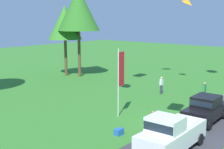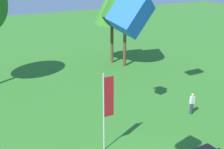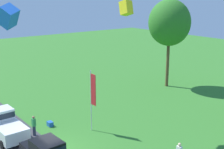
# 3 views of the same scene
# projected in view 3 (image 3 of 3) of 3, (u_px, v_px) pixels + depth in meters

# --- Properties ---
(car_pickup_far_end) EXTENTS (5.05, 2.17, 2.14)m
(car_pickup_far_end) POSITION_uv_depth(u_px,v_px,m) (4.00, 124.00, 24.35)
(car_pickup_far_end) COLOR white
(car_pickup_far_end) RESTS_ON ground
(person_beside_suv) EXTENTS (0.36, 0.24, 1.71)m
(person_beside_suv) POSITION_uv_depth(u_px,v_px,m) (34.00, 126.00, 24.61)
(person_beside_suv) COLOR #2D334C
(person_beside_suv) RESTS_ON ground
(tree_center_back) EXTENTS (4.94, 4.94, 10.44)m
(tree_center_back) POSITION_uv_depth(u_px,v_px,m) (169.00, 23.00, 36.38)
(tree_center_back) COLOR brown
(tree_center_back) RESTS_ON ground
(flag_banner) EXTENTS (0.71, 0.08, 5.12)m
(flag_banner) POSITION_uv_depth(u_px,v_px,m) (93.00, 94.00, 24.94)
(flag_banner) COLOR silver
(flag_banner) RESTS_ON ground
(cooler_box) EXTENTS (0.56, 0.40, 0.40)m
(cooler_box) POSITION_uv_depth(u_px,v_px,m) (50.00, 124.00, 26.66)
(cooler_box) COLOR blue
(cooler_box) RESTS_ON ground
(kite_box_high_right) EXTENTS (1.12, 0.96, 1.30)m
(kite_box_high_right) POSITION_uv_depth(u_px,v_px,m) (126.00, 8.00, 23.48)
(kite_box_high_right) COLOR yellow
(kite_box_mid_center) EXTENTS (1.90, 1.36, 1.90)m
(kite_box_mid_center) POSITION_uv_depth(u_px,v_px,m) (8.00, 16.00, 21.46)
(kite_box_mid_center) COLOR blue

